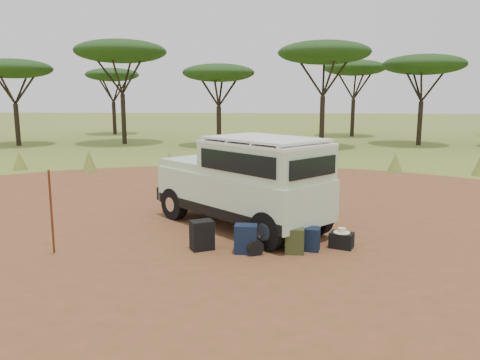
# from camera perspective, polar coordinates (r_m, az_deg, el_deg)

# --- Properties ---
(ground) EXTENTS (140.00, 140.00, 0.00)m
(ground) POSITION_cam_1_polar(r_m,az_deg,el_deg) (9.96, -3.13, -7.15)
(ground) COLOR olive
(ground) RESTS_ON ground
(dirt_clearing) EXTENTS (23.00, 23.00, 0.01)m
(dirt_clearing) POSITION_cam_1_polar(r_m,az_deg,el_deg) (9.96, -3.13, -7.12)
(dirt_clearing) COLOR brown
(dirt_clearing) RESTS_ON ground
(grass_fringe) EXTENTS (36.60, 1.60, 0.90)m
(grass_fringe) POSITION_cam_1_polar(r_m,az_deg,el_deg) (18.32, 0.58, 2.20)
(grass_fringe) COLOR olive
(grass_fringe) RESTS_ON ground
(acacia_treeline) EXTENTS (46.70, 13.20, 6.26)m
(acacia_treeline) POSITION_cam_1_polar(r_m,az_deg,el_deg) (29.30, 3.25, 13.98)
(acacia_treeline) COLOR #2D2119
(acacia_treeline) RESTS_ON ground
(safari_vehicle) EXTENTS (4.28, 4.17, 2.11)m
(safari_vehicle) POSITION_cam_1_polar(r_m,az_deg,el_deg) (10.50, 0.64, -0.51)
(safari_vehicle) COLOR silver
(safari_vehicle) RESTS_ON ground
(walking_staff) EXTENTS (0.23, 0.39, 1.68)m
(walking_staff) POSITION_cam_1_polar(r_m,az_deg,el_deg) (9.36, -22.00, -3.73)
(walking_staff) COLOR #642D17
(walking_staff) RESTS_ON ground
(backpack_black) EXTENTS (0.52, 0.47, 0.59)m
(backpack_black) POSITION_cam_1_polar(r_m,az_deg,el_deg) (9.21, -4.66, -6.73)
(backpack_black) COLOR black
(backpack_black) RESTS_ON ground
(backpack_navy) EXTENTS (0.44, 0.32, 0.56)m
(backpack_navy) POSITION_cam_1_polar(r_m,az_deg,el_deg) (8.99, 0.73, -7.21)
(backpack_navy) COLOR #101D32
(backpack_navy) RESTS_ON ground
(backpack_olive) EXTENTS (0.36, 0.26, 0.50)m
(backpack_olive) POSITION_cam_1_polar(r_m,az_deg,el_deg) (9.03, 6.63, -7.41)
(backpack_olive) COLOR #3A431E
(backpack_olive) RESTS_ON ground
(duffel_navy) EXTENTS (0.46, 0.38, 0.46)m
(duffel_navy) POSITION_cam_1_polar(r_m,az_deg,el_deg) (9.26, 8.41, -7.12)
(duffel_navy) COLOR #101D32
(duffel_navy) RESTS_ON ground
(hard_case) EXTENTS (0.53, 0.46, 0.32)m
(hard_case) POSITION_cam_1_polar(r_m,az_deg,el_deg) (9.53, 12.26, -7.20)
(hard_case) COLOR black
(hard_case) RESTS_ON ground
(stuff_sack) EXTENTS (0.42, 0.42, 0.31)m
(stuff_sack) POSITION_cam_1_polar(r_m,az_deg,el_deg) (8.98, 1.62, -8.05)
(stuff_sack) COLOR black
(stuff_sack) RESTS_ON ground
(safari_hat) EXTENTS (0.32, 0.32, 0.09)m
(safari_hat) POSITION_cam_1_polar(r_m,az_deg,el_deg) (9.47, 12.31, -6.09)
(safari_hat) COLOR beige
(safari_hat) RESTS_ON hard_case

